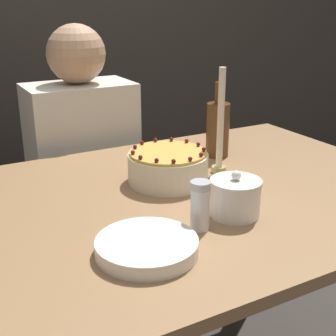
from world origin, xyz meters
The scene contains 8 objects.
dining_table centered at (0.00, 0.00, 0.66)m, with size 1.53×0.95×0.77m.
cake centered at (0.07, 0.10, 0.82)m, with size 0.23×0.23×0.10m.
sugar_bowl centered at (0.11, -0.18, 0.82)m, with size 0.13×0.13×0.12m.
sugar_shaker centered at (-0.01, -0.20, 0.83)m, with size 0.05×0.05×0.12m.
plate_stack centered at (-0.16, -0.24, 0.79)m, with size 0.22×0.22×0.03m.
candle centered at (0.25, 0.09, 0.90)m, with size 0.04×0.04×0.32m.
bottle centered at (0.33, 0.22, 0.87)m, with size 0.08×0.08×0.25m.
person_man_blue_shirt centered at (0.01, 0.68, 0.52)m, with size 0.40×0.34×1.19m.
Camera 1 is at (-0.54, -1.01, 1.27)m, focal length 50.00 mm.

